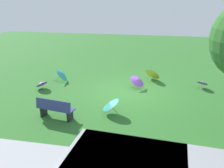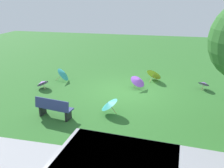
{
  "view_description": "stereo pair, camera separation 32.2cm",
  "coord_description": "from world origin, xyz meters",
  "px_view_note": "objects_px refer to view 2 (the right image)",
  "views": [
    {
      "loc": [
        -1.6,
        11.89,
        4.84
      ],
      "look_at": [
        0.6,
        0.64,
        0.6
      ],
      "focal_mm": 38.25,
      "sensor_mm": 36.0,
      "label": 1
    },
    {
      "loc": [
        -1.92,
        11.83,
        4.84
      ],
      "look_at": [
        0.6,
        0.64,
        0.6
      ],
      "focal_mm": 38.25,
      "sensor_mm": 36.0,
      "label": 2
    }
  ],
  "objects_px": {
    "park_bench": "(54,108)",
    "parasol_teal_0": "(109,104)",
    "parasol_purple_2": "(138,81)",
    "parasol_yellow_0": "(154,74)",
    "parasol_purple_0": "(42,83)",
    "parasol_purple_1": "(204,83)",
    "parasol_teal_1": "(64,74)"
  },
  "relations": [
    {
      "from": "parasol_purple_1",
      "to": "parasol_teal_1",
      "type": "bearing_deg",
      "value": 2.44
    },
    {
      "from": "park_bench",
      "to": "parasol_teal_0",
      "type": "distance_m",
      "value": 2.31
    },
    {
      "from": "parasol_purple_0",
      "to": "parasol_yellow_0",
      "type": "xyz_separation_m",
      "value": [
        -5.98,
        -2.71,
        0.09
      ]
    },
    {
      "from": "parasol_purple_1",
      "to": "parasol_purple_2",
      "type": "distance_m",
      "value": 3.6
    },
    {
      "from": "parasol_purple_0",
      "to": "parasol_teal_1",
      "type": "height_order",
      "value": "parasol_teal_1"
    },
    {
      "from": "parasol_teal_1",
      "to": "parasol_yellow_0",
      "type": "distance_m",
      "value": 5.45
    },
    {
      "from": "parasol_yellow_0",
      "to": "parasol_purple_1",
      "type": "height_order",
      "value": "parasol_yellow_0"
    },
    {
      "from": "parasol_purple_2",
      "to": "parasol_purple_0",
      "type": "bearing_deg",
      "value": 12.45
    },
    {
      "from": "parasol_teal_1",
      "to": "parasol_purple_1",
      "type": "distance_m",
      "value": 8.06
    },
    {
      "from": "parasol_purple_1",
      "to": "parasol_purple_2",
      "type": "height_order",
      "value": "parasol_purple_2"
    },
    {
      "from": "parasol_purple_1",
      "to": "parasol_purple_2",
      "type": "bearing_deg",
      "value": 10.7
    },
    {
      "from": "parasol_teal_0",
      "to": "parasol_teal_1",
      "type": "bearing_deg",
      "value": -45.03
    },
    {
      "from": "park_bench",
      "to": "parasol_purple_2",
      "type": "xyz_separation_m",
      "value": [
        -3.03,
        -4.19,
        -0.0
      ]
    },
    {
      "from": "parasol_yellow_0",
      "to": "parasol_purple_2",
      "type": "xyz_separation_m",
      "value": [
        0.79,
        1.56,
        0.04
      ]
    },
    {
      "from": "park_bench",
      "to": "parasol_yellow_0",
      "type": "relative_size",
      "value": 1.44
    },
    {
      "from": "parasol_purple_0",
      "to": "parasol_purple_2",
      "type": "xyz_separation_m",
      "value": [
        -5.19,
        -1.15,
        0.13
      ]
    },
    {
      "from": "park_bench",
      "to": "parasol_teal_0",
      "type": "bearing_deg",
      "value": -157.73
    },
    {
      "from": "parasol_teal_0",
      "to": "parasol_yellow_0",
      "type": "distance_m",
      "value": 5.16
    },
    {
      "from": "parasol_teal_0",
      "to": "parasol_purple_0",
      "type": "relative_size",
      "value": 1.07
    },
    {
      "from": "parasol_teal_1",
      "to": "parasol_yellow_0",
      "type": "height_order",
      "value": "parasol_teal_1"
    },
    {
      "from": "park_bench",
      "to": "parasol_teal_0",
      "type": "xyz_separation_m",
      "value": [
        -2.14,
        -0.88,
        0.02
      ]
    },
    {
      "from": "parasol_yellow_0",
      "to": "parasol_purple_1",
      "type": "xyz_separation_m",
      "value": [
        -2.75,
        0.9,
        -0.07
      ]
    },
    {
      "from": "parasol_purple_0",
      "to": "parasol_purple_1",
      "type": "distance_m",
      "value": 8.91
    },
    {
      "from": "parasol_purple_0",
      "to": "parasol_yellow_0",
      "type": "distance_m",
      "value": 6.57
    },
    {
      "from": "parasol_teal_1",
      "to": "parasol_teal_0",
      "type": "bearing_deg",
      "value": 134.97
    },
    {
      "from": "park_bench",
      "to": "parasol_teal_1",
      "type": "distance_m",
      "value": 4.75
    },
    {
      "from": "parasol_purple_0",
      "to": "parasol_teal_1",
      "type": "distance_m",
      "value": 1.62
    },
    {
      "from": "parasol_teal_1",
      "to": "parasol_purple_2",
      "type": "bearing_deg",
      "value": 175.89
    },
    {
      "from": "parasol_teal_1",
      "to": "parasol_purple_2",
      "type": "distance_m",
      "value": 4.53
    },
    {
      "from": "parasol_teal_0",
      "to": "parasol_purple_2",
      "type": "relative_size",
      "value": 0.84
    },
    {
      "from": "parasol_purple_0",
      "to": "parasol_purple_2",
      "type": "height_order",
      "value": "parasol_purple_2"
    },
    {
      "from": "parasol_teal_0",
      "to": "parasol_purple_1",
      "type": "height_order",
      "value": "parasol_teal_0"
    }
  ]
}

